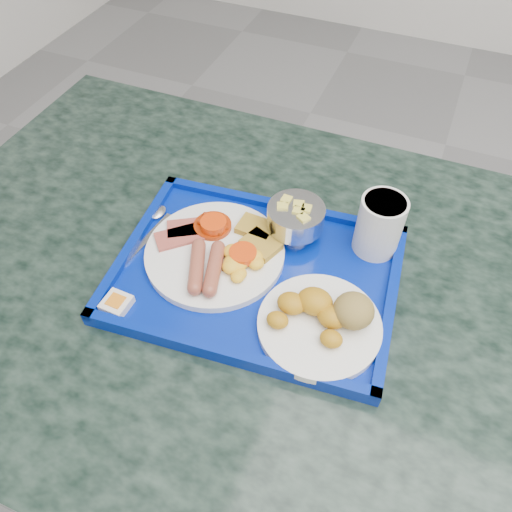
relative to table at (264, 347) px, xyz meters
The scene contains 9 objects.
table is the anchor object (origin of this frame).
tray 0.22m from the table, behind, with size 0.47×0.37×0.03m.
main_plate 0.25m from the table, behind, with size 0.23×0.23×0.04m.
bread_plate 0.27m from the table, 24.69° to the right, with size 0.18×0.18×0.06m.
fruit_bowl 0.28m from the table, 83.47° to the left, with size 0.10×0.10×0.07m.
juice_cup 0.34m from the table, 42.01° to the left, with size 0.07×0.07×0.10m.
spoon 0.32m from the table, behind, with size 0.04×0.15×0.01m.
knife 0.31m from the table, behind, with size 0.01×0.17×0.00m, color silver.
jam_packet 0.33m from the table, 143.02° to the right, with size 0.04×0.04×0.02m.
Camera 1 is at (-0.75, -0.10, 1.44)m, focal length 35.00 mm.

